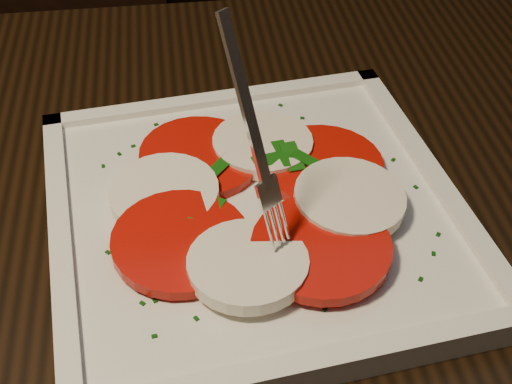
{
  "coord_description": "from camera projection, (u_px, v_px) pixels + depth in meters",
  "views": [
    {
      "loc": [
        0.06,
        -0.44,
        1.12
      ],
      "look_at": [
        0.13,
        -0.06,
        0.78
      ],
      "focal_mm": 50.0,
      "sensor_mm": 36.0,
      "label": 1
    }
  ],
  "objects": [
    {
      "name": "table",
      "position": [
        171.0,
        358.0,
        0.56
      ],
      "size": [
        1.25,
        0.88,
        0.75
      ],
      "rotation": [
        0.0,
        0.0,
        -0.07
      ],
      "color": "black",
      "rests_on": "ground"
    },
    {
      "name": "plate",
      "position": [
        256.0,
        215.0,
        0.52
      ],
      "size": [
        0.31,
        0.31,
        0.01
      ],
      "primitive_type": "cube",
      "rotation": [
        0.0,
        0.0,
        0.05
      ],
      "color": "white",
      "rests_on": "table"
    },
    {
      "name": "chair",
      "position": [
        35.0,
        26.0,
        1.19
      ],
      "size": [
        0.51,
        0.51,
        0.93
      ],
      "rotation": [
        0.0,
        0.0,
        -0.25
      ],
      "color": "black",
      "rests_on": "ground"
    },
    {
      "name": "fork",
      "position": [
        246.0,
        131.0,
        0.43
      ],
      "size": [
        0.05,
        0.06,
        0.15
      ],
      "primitive_type": null,
      "rotation": [
        0.0,
        0.0,
        0.59
      ],
      "color": "white",
      "rests_on": "caprese_salad"
    },
    {
      "name": "caprese_salad",
      "position": [
        256.0,
        198.0,
        0.51
      ],
      "size": [
        0.23,
        0.23,
        0.02
      ],
      "color": "#C80904",
      "rests_on": "plate"
    }
  ]
}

